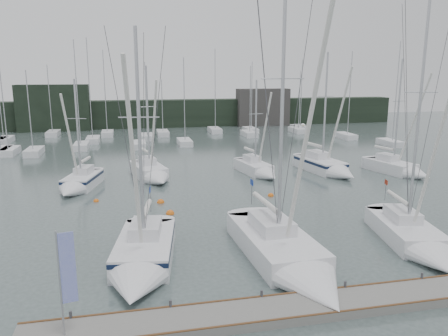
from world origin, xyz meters
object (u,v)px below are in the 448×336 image
(sailboat_mid_b, at_px, (153,174))
(buoy_b, at_px, (271,196))
(sailboat_mid_c, at_px, (259,170))
(sailboat_mid_a, at_px, (78,184))
(sailboat_near_left, at_px, (142,261))
(sailboat_mid_e, at_px, (401,169))
(buoy_a, at_px, (161,203))
(sailboat_mid_d, at_px, (329,168))
(sailboat_near_right, at_px, (419,242))
(buoy_c, at_px, (96,201))
(buoy_d, at_px, (170,214))
(dock_banner, at_px, (65,274))
(sailboat_near_center, at_px, (292,261))

(sailboat_mid_b, relative_size, buoy_b, 23.14)
(sailboat_mid_c, bearing_deg, sailboat_mid_a, 176.95)
(sailboat_near_left, xyz_separation_m, sailboat_mid_a, (-4.87, 17.44, -0.04))
(sailboat_mid_b, distance_m, sailboat_mid_e, 24.65)
(buoy_a, bearing_deg, sailboat_mid_c, 35.24)
(sailboat_mid_d, height_order, buoy_b, sailboat_mid_d)
(sailboat_near_right, height_order, sailboat_mid_d, sailboat_near_right)
(buoy_c, bearing_deg, sailboat_mid_d, 12.66)
(sailboat_mid_a, height_order, buoy_b, sailboat_mid_a)
(buoy_b, xyz_separation_m, buoy_d, (-8.64, -2.95, 0.00))
(sailboat_mid_d, xyz_separation_m, buoy_c, (-22.38, -5.03, -0.63))
(sailboat_mid_b, bearing_deg, sailboat_near_left, -107.27)
(sailboat_mid_b, height_order, buoy_d, sailboat_mid_b)
(sailboat_mid_c, distance_m, sailboat_mid_e, 14.23)
(sailboat_mid_b, distance_m, buoy_c, 7.87)
(sailboat_near_left, distance_m, buoy_c, 13.95)
(sailboat_mid_d, bearing_deg, sailboat_mid_a, 173.30)
(sailboat_mid_c, distance_m, dock_banner, 29.24)
(sailboat_mid_a, bearing_deg, sailboat_near_center, -42.75)
(sailboat_mid_c, xyz_separation_m, buoy_b, (-1.23, -7.33, -0.52))
(sailboat_near_right, bearing_deg, sailboat_mid_e, 69.49)
(sailboat_near_right, relative_size, sailboat_mid_c, 1.51)
(buoy_a, bearing_deg, sailboat_mid_e, 10.37)
(buoy_a, bearing_deg, sailboat_near_center, -67.59)
(sailboat_mid_c, bearing_deg, dock_banner, -130.80)
(sailboat_mid_c, relative_size, dock_banner, 2.42)
(sailboat_near_right, distance_m, buoy_b, 13.58)
(sailboat_mid_b, bearing_deg, sailboat_near_center, -87.09)
(sailboat_mid_a, relative_size, buoy_c, 23.62)
(sailboat_mid_a, bearing_deg, sailboat_mid_b, 33.77)
(sailboat_mid_c, relative_size, buoy_b, 20.23)
(sailboat_mid_d, height_order, dock_banner, sailboat_mid_d)
(sailboat_near_right, distance_m, buoy_c, 23.53)
(sailboat_near_left, height_order, buoy_d, sailboat_near_left)
(sailboat_near_center, relative_size, buoy_b, 33.51)
(sailboat_mid_e, distance_m, buoy_b, 15.83)
(sailboat_mid_b, bearing_deg, dock_banner, -112.54)
(sailboat_mid_a, bearing_deg, sailboat_near_left, -60.20)
(sailboat_near_right, height_order, buoy_d, sailboat_near_right)
(sailboat_mid_b, bearing_deg, sailboat_mid_c, -14.19)
(sailboat_near_right, height_order, buoy_b, sailboat_near_right)
(sailboat_mid_b, relative_size, sailboat_mid_d, 0.89)
(sailboat_near_center, bearing_deg, dock_banner, -162.10)
(sailboat_near_right, height_order, buoy_c, sailboat_near_right)
(sailboat_near_center, distance_m, buoy_b, 14.17)
(sailboat_mid_b, relative_size, buoy_c, 26.41)
(sailboat_near_right, bearing_deg, buoy_a, 148.02)
(buoy_b, bearing_deg, sailboat_near_left, -132.18)
(buoy_a, bearing_deg, sailboat_mid_b, 91.23)
(sailboat_near_center, height_order, dock_banner, sailboat_near_center)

